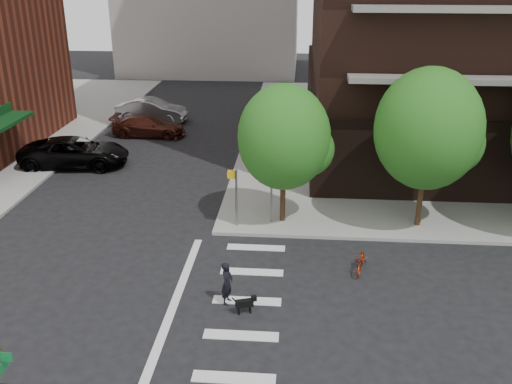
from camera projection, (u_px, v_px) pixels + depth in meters
ground at (148, 331)px, 18.30m from camera, size 120.00×120.00×0.00m
crosswalk at (216, 334)px, 18.14m from camera, size 3.85×13.00×0.01m
tree_a at (284, 137)px, 24.34m from camera, size 4.00×4.00×5.90m
tree_b at (428, 129)px, 23.71m from camera, size 4.50×4.50×6.65m
pedestrian_signal at (244, 189)px, 24.75m from camera, size 2.18×0.67×2.60m
parked_car_black at (75, 152)px, 32.70m from camera, size 3.37×6.31×1.69m
parked_car_maroon at (149, 126)px, 38.41m from camera, size 2.17×4.99×1.43m
parked_car_silver at (152, 110)px, 41.89m from camera, size 2.19×5.28×1.70m
scooter at (361, 261)px, 21.74m from camera, size 0.90×1.70×0.85m
dog_walker at (227, 283)px, 19.55m from camera, size 0.65×0.50×1.56m
dog at (246, 303)px, 19.12m from camera, size 0.73×0.38×0.61m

